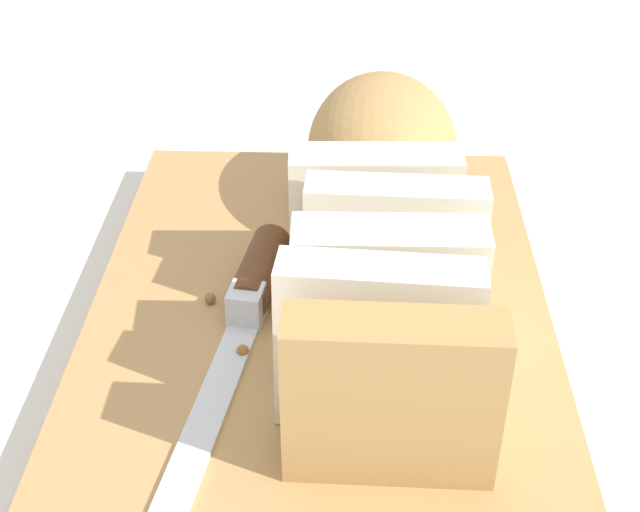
# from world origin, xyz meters

# --- Properties ---
(ground_plane) EXTENTS (3.00, 3.00, 0.00)m
(ground_plane) POSITION_xyz_m (0.00, 0.00, 0.00)
(ground_plane) COLOR silver
(cutting_board) EXTENTS (0.36, 0.27, 0.03)m
(cutting_board) POSITION_xyz_m (0.00, 0.00, 0.01)
(cutting_board) COLOR tan
(cutting_board) RESTS_ON ground_plane
(bread_loaf) EXTENTS (0.33, 0.11, 0.09)m
(bread_loaf) POSITION_xyz_m (-0.03, 0.04, 0.07)
(bread_loaf) COLOR tan
(bread_loaf) RESTS_ON cutting_board
(bread_knife) EXTENTS (0.27, 0.06, 0.02)m
(bread_knife) POSITION_xyz_m (0.02, -0.04, 0.04)
(bread_knife) COLOR silver
(bread_knife) RESTS_ON cutting_board
(crumb_near_knife) EXTENTS (0.01, 0.01, 0.01)m
(crumb_near_knife) POSITION_xyz_m (-0.01, -0.03, 0.03)
(crumb_near_knife) COLOR #996633
(crumb_near_knife) RESTS_ON cutting_board
(crumb_near_loaf) EXTENTS (0.01, 0.01, 0.01)m
(crumb_near_loaf) POSITION_xyz_m (0.05, -0.04, 0.03)
(crumb_near_loaf) COLOR #996633
(crumb_near_loaf) RESTS_ON cutting_board
(crumb_stray_left) EXTENTS (0.01, 0.01, 0.01)m
(crumb_stray_left) POSITION_xyz_m (0.01, -0.06, 0.03)
(crumb_stray_left) COLOR #996633
(crumb_stray_left) RESTS_ON cutting_board
(crumb_stray_right) EXTENTS (0.01, 0.01, 0.01)m
(crumb_stray_right) POSITION_xyz_m (0.02, 0.01, 0.03)
(crumb_stray_right) COLOR #996633
(crumb_stray_right) RESTS_ON cutting_board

